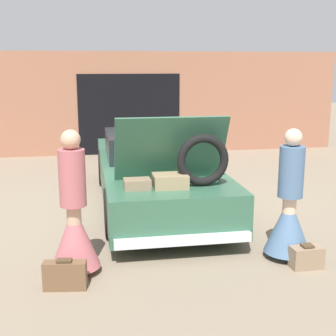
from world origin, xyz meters
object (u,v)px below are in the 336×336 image
object	(u,v)px
suitcase_beside_right_person	(306,257)
car	(155,172)
suitcase_beside_left_person	(65,275)
person_left	(74,223)
person_right	(289,213)

from	to	relation	value
suitcase_beside_right_person	car	bearing A→B (deg)	115.71
car	suitcase_beside_left_person	world-z (taller)	car
person_left	suitcase_beside_right_person	bearing A→B (deg)	94.27
car	person_right	world-z (taller)	car
car	suitcase_beside_left_person	xyz separation A→B (m)	(-1.47, -3.09, -0.42)
person_left	suitcase_beside_left_person	size ratio (longest dim) A/B	3.54
person_right	suitcase_beside_left_person	xyz separation A→B (m)	(-2.82, -0.41, -0.44)
suitcase_beside_right_person	person_left	bearing A→B (deg)	172.92
person_left	person_right	distance (m)	2.70
suitcase_beside_left_person	suitcase_beside_right_person	size ratio (longest dim) A/B	1.24
person_left	suitcase_beside_left_person	world-z (taller)	person_left
person_left	suitcase_beside_right_person	size ratio (longest dim) A/B	4.37
car	person_right	size ratio (longest dim) A/B	3.02
suitcase_beside_left_person	suitcase_beside_right_person	world-z (taller)	suitcase_beside_left_person
car	suitcase_beside_left_person	distance (m)	3.45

